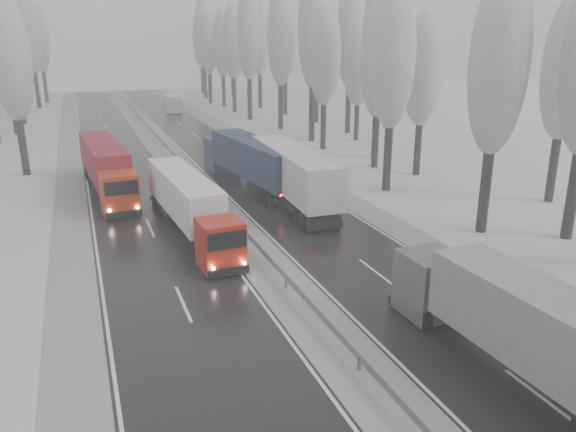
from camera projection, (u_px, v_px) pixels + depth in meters
carriageway_right at (270, 192)px, 46.40m from camera, size 7.50×200.00×0.03m
carriageway_left at (140, 204)px, 42.87m from camera, size 7.50×200.00×0.03m
median_slush at (207, 198)px, 44.63m from camera, size 3.00×200.00×0.04m
shoulder_right at (324, 186)px, 48.05m from camera, size 2.40×200.00×0.04m
shoulder_left at (71, 211)px, 41.21m from camera, size 2.40×200.00×0.04m
median_guardrail at (207, 191)px, 44.44m from camera, size 0.12×200.00×0.76m
tree_16 at (499, 64)px, 33.67m from camera, size 3.60×3.60×16.53m
tree_17 at (567, 68)px, 40.66m from camera, size 3.60×3.60×15.54m
tree_18 at (393, 57)px, 43.61m from camera, size 3.60×3.60×16.58m
tree_19 at (423, 70)px, 49.42m from camera, size 3.60×3.60×14.57m
tree_20 at (379, 60)px, 52.17m from camera, size 3.60×3.60×15.71m
tree_21 at (380, 39)px, 55.92m from camera, size 3.60×3.60×18.62m
tree_22 at (325, 56)px, 61.16m from camera, size 3.60×3.60×15.86m
tree_23 at (358, 67)px, 67.28m from camera, size 3.60×3.60×13.55m
tree_24 at (313, 28)px, 65.39m from camera, size 3.60×3.60×20.49m
tree_25 at (350, 35)px, 71.48m from camera, size 3.60×3.60×19.44m
tree_26 at (280, 38)px, 74.75m from camera, size 3.60×3.60×18.78m
tree_27 at (318, 43)px, 80.94m from camera, size 3.60×3.60×17.62m
tree_28 at (248, 34)px, 83.70m from camera, size 3.60×3.60×19.62m
tree_29 at (285, 41)px, 90.04m from camera, size 3.60×3.60×18.11m
tree_30 at (233, 42)px, 92.81m from camera, size 3.60×3.60×17.86m
tree_31 at (259, 39)px, 98.23m from camera, size 3.60×3.60×18.58m
tree_32 at (222, 43)px, 99.63m from camera, size 3.60×3.60×17.33m
tree_33 at (234, 54)px, 104.84m from camera, size 3.60×3.60×14.33m
tree_34 at (208, 42)px, 105.61m from camera, size 3.60×3.60×17.63m
tree_35 at (249, 40)px, 112.15m from camera, size 3.60×3.60×18.25m
tree_36 at (203, 33)px, 114.33m from camera, size 3.60×3.60×20.23m
tree_37 at (232, 45)px, 120.98m from camera, size 3.60×3.60×16.37m
tree_38 at (201, 40)px, 124.75m from camera, size 3.60×3.60×17.97m
tree_39 at (209, 45)px, 129.61m from camera, size 3.60×3.60×16.19m
tree_62 at (10, 59)px, 49.06m from camera, size 3.60×3.60×16.04m
tree_68 at (5, 49)px, 70.69m from camera, size 3.60×3.60×16.65m
tree_70 at (14, 46)px, 79.68m from camera, size 3.60×3.60×17.09m
tree_72 at (2, 54)px, 87.53m from camera, size 3.60×3.60×15.11m
tree_74 at (30, 35)px, 97.56m from camera, size 3.60×3.60×19.68m
tree_76 at (39, 39)px, 106.50m from camera, size 3.60×3.60×18.55m
tree_77 at (11, 53)px, 109.00m from camera, size 3.60×3.60×14.32m
tree_78 at (21, 35)px, 111.01m from camera, size 3.60×3.60×19.55m
tree_79 at (9, 44)px, 114.12m from camera, size 3.60×3.60×17.07m
truck_grey_tarp at (550, 340)px, 19.15m from camera, size 2.93×15.38×3.92m
truck_blue_box at (250, 159)px, 46.85m from camera, size 4.41×16.56×4.21m
truck_cream_box at (289, 171)px, 42.59m from camera, size 3.44×17.02×4.34m
box_truck_distant at (173, 103)px, 95.82m from camera, size 3.17×7.93×2.88m
truck_red_white at (188, 201)px, 35.95m from camera, size 3.17×14.53×3.70m
truck_red_red at (106, 165)px, 45.33m from camera, size 3.59×15.92×4.05m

